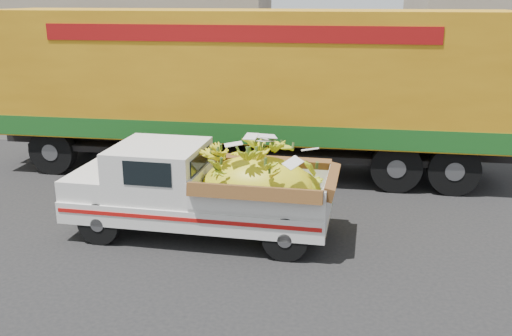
# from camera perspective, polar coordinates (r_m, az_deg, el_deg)

# --- Properties ---
(ground) EXTENTS (100.00, 100.00, 0.00)m
(ground) POSITION_cam_1_polar(r_m,az_deg,el_deg) (11.09, -10.54, -5.18)
(ground) COLOR black
(ground) RESTS_ON ground
(curb) EXTENTS (60.00, 0.25, 0.15)m
(curb) POSITION_cam_1_polar(r_m,az_deg,el_deg) (16.52, -4.93, 2.68)
(curb) COLOR gray
(curb) RESTS_ON ground
(sidewalk) EXTENTS (60.00, 4.00, 0.14)m
(sidewalk) POSITION_cam_1_polar(r_m,az_deg,el_deg) (18.53, -3.74, 4.25)
(sidewalk) COLOR gray
(sidewalk) RESTS_ON ground
(building_left) EXTENTS (18.00, 6.00, 5.00)m
(building_left) POSITION_cam_1_polar(r_m,az_deg,el_deg) (26.22, -19.53, 12.42)
(building_left) COLOR gray
(building_left) RESTS_ON ground
(pickup_truck) EXTENTS (4.74, 2.12, 1.61)m
(pickup_truck) POSITION_cam_1_polar(r_m,az_deg,el_deg) (9.95, -3.76, -2.18)
(pickup_truck) COLOR black
(pickup_truck) RESTS_ON ground
(semi_trailer) EXTENTS (12.04, 3.27, 3.80)m
(semi_trailer) POSITION_cam_1_polar(r_m,az_deg,el_deg) (13.52, -0.95, 8.42)
(semi_trailer) COLOR black
(semi_trailer) RESTS_ON ground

